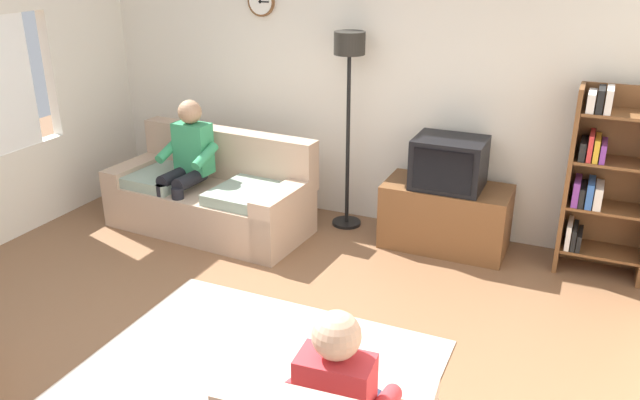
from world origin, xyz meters
TOP-DOWN VIEW (x-y plane):
  - ground_plane at (0.00, 0.00)m, footprint 12.00×12.00m
  - back_wall_assembly at (-0.00, 2.66)m, footprint 6.20×0.17m
  - couch at (-1.24, 1.77)m, footprint 1.95×1.00m
  - tv_stand at (0.91, 2.25)m, footprint 1.10×0.56m
  - tv at (0.91, 2.23)m, footprint 0.60×0.49m
  - bookshelf at (2.15, 2.32)m, footprint 0.68×0.36m
  - floor_lamp at (-0.08, 2.35)m, footprint 0.28×0.28m
  - area_rug at (0.26, -0.06)m, footprint 2.20×1.70m
  - person_on_couch at (-1.42, 1.66)m, footprint 0.53×0.55m
  - person_in_right_armchair at (1.13, -0.78)m, footprint 0.53×0.56m

SIDE VIEW (x-z plane):
  - ground_plane at x=0.00m, z-range 0.00..0.00m
  - area_rug at x=0.26m, z-range 0.00..0.01m
  - tv_stand at x=0.91m, z-range 0.00..0.59m
  - couch at x=-1.24m, z-range -0.14..0.76m
  - person_in_right_armchair at x=1.13m, z-range 0.04..1.16m
  - person_on_couch at x=-1.42m, z-range 0.08..1.32m
  - tv at x=0.91m, z-range 0.59..1.03m
  - bookshelf at x=2.15m, z-range 0.03..1.59m
  - back_wall_assembly at x=0.00m, z-range 0.00..2.70m
  - floor_lamp at x=-0.08m, z-range 0.53..2.38m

